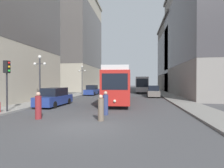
{
  "coord_description": "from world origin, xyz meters",
  "views": [
    {
      "loc": [
        2.84,
        -9.04,
        2.43
      ],
      "look_at": [
        0.19,
        9.44,
        2.19
      ],
      "focal_mm": 28.04,
      "sensor_mm": 36.0,
      "label": 1
    }
  ],
  "objects_px": {
    "parked_car_left_near": "(55,97)",
    "streetcar": "(119,84)",
    "lamp_post_left_far": "(82,75)",
    "pedestrian_on_sidewalk": "(106,104)",
    "pedestrian_crossing_far": "(101,109)",
    "transit_bus": "(141,84)",
    "pedestrian_crossing_near": "(38,106)",
    "traffic_light_near_left": "(7,72)",
    "parked_car_left_mid": "(92,90)",
    "lamp_post_left_near": "(40,71)",
    "parked_car_right_far": "(153,92)"
  },
  "relations": [
    {
      "from": "transit_bus",
      "to": "lamp_post_left_far",
      "type": "distance_m",
      "value": 15.07
    },
    {
      "from": "parked_car_left_mid",
      "to": "parked_car_left_near",
      "type": "bearing_deg",
      "value": -89.6
    },
    {
      "from": "parked_car_left_near",
      "to": "streetcar",
      "type": "bearing_deg",
      "value": 42.01
    },
    {
      "from": "parked_car_left_near",
      "to": "pedestrian_crossing_far",
      "type": "xyz_separation_m",
      "value": [
        6.02,
        -5.98,
        -0.09
      ]
    },
    {
      "from": "parked_car_left_near",
      "to": "pedestrian_crossing_far",
      "type": "height_order",
      "value": "parked_car_left_near"
    },
    {
      "from": "parked_car_left_mid",
      "to": "lamp_post_left_near",
      "type": "bearing_deg",
      "value": -97.21
    },
    {
      "from": "pedestrian_crossing_far",
      "to": "lamp_post_left_near",
      "type": "relative_size",
      "value": 0.32
    },
    {
      "from": "lamp_post_left_far",
      "to": "parked_car_right_far",
      "type": "bearing_deg",
      "value": -12.29
    },
    {
      "from": "pedestrian_crossing_near",
      "to": "lamp_post_left_far",
      "type": "bearing_deg",
      "value": -11.93
    },
    {
      "from": "parked_car_right_far",
      "to": "pedestrian_on_sidewalk",
      "type": "relative_size",
      "value": 2.8
    },
    {
      "from": "transit_bus",
      "to": "lamp_post_left_far",
      "type": "bearing_deg",
      "value": -138.25
    },
    {
      "from": "traffic_light_near_left",
      "to": "lamp_post_left_far",
      "type": "relative_size",
      "value": 0.74
    },
    {
      "from": "transit_bus",
      "to": "pedestrian_crossing_near",
      "type": "xyz_separation_m",
      "value": [
        -7.32,
        -30.91,
        -1.13
      ]
    },
    {
      "from": "parked_car_left_mid",
      "to": "lamp_post_left_far",
      "type": "distance_m",
      "value": 3.37
    },
    {
      "from": "pedestrian_on_sidewalk",
      "to": "traffic_light_near_left",
      "type": "distance_m",
      "value": 8.0
    },
    {
      "from": "parked_car_left_near",
      "to": "parked_car_left_mid",
      "type": "xyz_separation_m",
      "value": [
        -0.0,
        14.77,
        -0.0
      ]
    },
    {
      "from": "lamp_post_left_far",
      "to": "traffic_light_near_left",
      "type": "bearing_deg",
      "value": -89.35
    },
    {
      "from": "streetcar",
      "to": "lamp_post_left_far",
      "type": "xyz_separation_m",
      "value": [
        -7.93,
        9.81,
        1.52
      ]
    },
    {
      "from": "transit_bus",
      "to": "traffic_light_near_left",
      "type": "relative_size",
      "value": 3.2
    },
    {
      "from": "lamp_post_left_near",
      "to": "parked_car_right_far",
      "type": "bearing_deg",
      "value": 42.19
    },
    {
      "from": "pedestrian_crossing_far",
      "to": "pedestrian_on_sidewalk",
      "type": "xyz_separation_m",
      "value": [
        -0.06,
        1.94,
        0.05
      ]
    },
    {
      "from": "transit_bus",
      "to": "traffic_light_near_left",
      "type": "height_order",
      "value": "traffic_light_near_left"
    },
    {
      "from": "pedestrian_crossing_far",
      "to": "transit_bus",
      "type": "bearing_deg",
      "value": -4.83
    },
    {
      "from": "streetcar",
      "to": "parked_car_right_far",
      "type": "height_order",
      "value": "streetcar"
    },
    {
      "from": "lamp_post_left_far",
      "to": "pedestrian_on_sidewalk",
      "type": "bearing_deg",
      "value": -67.37
    },
    {
      "from": "parked_car_left_near",
      "to": "pedestrian_on_sidewalk",
      "type": "relative_size",
      "value": 2.87
    },
    {
      "from": "streetcar",
      "to": "transit_bus",
      "type": "bearing_deg",
      "value": 78.17
    },
    {
      "from": "parked_car_left_mid",
      "to": "lamp_post_left_far",
      "type": "height_order",
      "value": "lamp_post_left_far"
    },
    {
      "from": "parked_car_left_mid",
      "to": "lamp_post_left_near",
      "type": "height_order",
      "value": "lamp_post_left_near"
    },
    {
      "from": "parked_car_right_far",
      "to": "pedestrian_crossing_far",
      "type": "distance_m",
      "value": 18.65
    },
    {
      "from": "streetcar",
      "to": "parked_car_left_near",
      "type": "bearing_deg",
      "value": -143.11
    },
    {
      "from": "parked_car_left_near",
      "to": "parked_car_right_far",
      "type": "bearing_deg",
      "value": 50.45
    },
    {
      "from": "parked_car_left_near",
      "to": "pedestrian_crossing_far",
      "type": "relative_size",
      "value": 3.07
    },
    {
      "from": "streetcar",
      "to": "lamp_post_left_near",
      "type": "bearing_deg",
      "value": -153.4
    },
    {
      "from": "streetcar",
      "to": "parked_car_left_mid",
      "type": "height_order",
      "value": "streetcar"
    },
    {
      "from": "lamp_post_left_near",
      "to": "pedestrian_crossing_far",
      "type": "bearing_deg",
      "value": -39.46
    },
    {
      "from": "pedestrian_crossing_far",
      "to": "pedestrian_on_sidewalk",
      "type": "bearing_deg",
      "value": 2.77
    },
    {
      "from": "lamp_post_left_far",
      "to": "transit_bus",
      "type": "bearing_deg",
      "value": 42.22
    },
    {
      "from": "streetcar",
      "to": "parked_car_left_near",
      "type": "height_order",
      "value": "streetcar"
    },
    {
      "from": "parked_car_right_far",
      "to": "traffic_light_near_left",
      "type": "relative_size",
      "value": 1.25
    },
    {
      "from": "streetcar",
      "to": "pedestrian_on_sidewalk",
      "type": "xyz_separation_m",
      "value": [
        -0.07,
        -9.04,
        -1.29
      ]
    },
    {
      "from": "parked_car_left_mid",
      "to": "pedestrian_on_sidewalk",
      "type": "relative_size",
      "value": 2.74
    },
    {
      "from": "pedestrian_crossing_near",
      "to": "traffic_light_near_left",
      "type": "distance_m",
      "value": 4.55
    },
    {
      "from": "lamp_post_left_near",
      "to": "lamp_post_left_far",
      "type": "distance_m",
      "value": 14.28
    },
    {
      "from": "transit_bus",
      "to": "parked_car_left_mid",
      "type": "bearing_deg",
      "value": -132.74
    },
    {
      "from": "transit_bus",
      "to": "traffic_light_near_left",
      "type": "distance_m",
      "value": 31.27
    },
    {
      "from": "parked_car_right_far",
      "to": "pedestrian_crossing_near",
      "type": "bearing_deg",
      "value": 65.37
    },
    {
      "from": "parked_car_left_mid",
      "to": "traffic_light_near_left",
      "type": "height_order",
      "value": "traffic_light_near_left"
    },
    {
      "from": "parked_car_left_mid",
      "to": "pedestrian_on_sidewalk",
      "type": "xyz_separation_m",
      "value": [
        5.96,
        -18.8,
        -0.03
      ]
    },
    {
      "from": "pedestrian_crossing_far",
      "to": "parked_car_left_near",
      "type": "bearing_deg",
      "value": 46.2
    }
  ]
}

